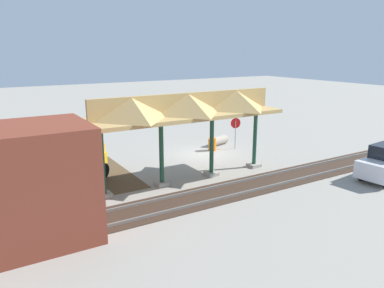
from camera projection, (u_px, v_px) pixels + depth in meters
name	position (u px, v px, depth m)	size (l,w,h in m)	color
ground_plane	(205.00, 154.00, 26.28)	(120.00, 120.00, 0.00)	gray
dirt_work_zone	(55.00, 182.00, 20.66)	(8.46, 7.00, 0.01)	brown
platform_canopy	(187.00, 107.00, 20.02)	(10.84, 3.20, 4.90)	#9E998E
rail_tracks	(270.00, 181.00, 20.78)	(60.00, 2.58, 0.15)	slate
stop_sign	(236.00, 127.00, 27.34)	(0.74, 0.21, 2.30)	gray
backhoe	(78.00, 161.00, 20.19)	(4.95, 3.98, 2.82)	#EAB214
dirt_mound	(29.00, 182.00, 20.69)	(3.65, 3.65, 1.71)	brown
concrete_pipe	(218.00, 140.00, 28.73)	(1.72, 1.12, 0.71)	#9E9384
brick_utility_building	(25.00, 185.00, 13.93)	(4.86, 3.82, 4.45)	brown
traffic_barrel	(212.00, 144.00, 27.18)	(0.56, 0.56, 0.90)	orange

